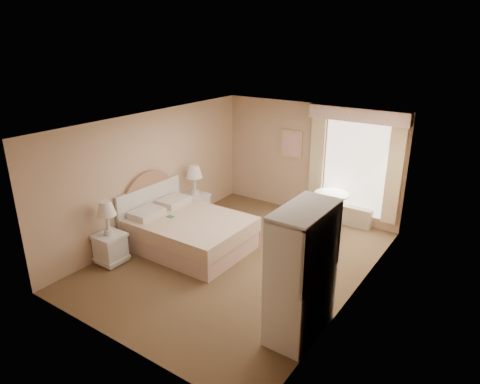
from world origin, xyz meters
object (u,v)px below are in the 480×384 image
Objects in this scene: bed at (186,230)px; nightstand_near at (110,241)px; round_table at (331,205)px; nightstand_far at (195,200)px; cafe_chair at (314,222)px; armoire at (302,283)px.

bed is 1.41m from nightstand_near.
nightstand_near is at bearing -125.53° from round_table.
round_table is (2.61, 3.65, 0.07)m from nightstand_near.
nightstand_far is 1.50× the size of cafe_chair.
cafe_chair is at bearing 7.86° from nightstand_far.
nightstand_far is (-0.72, 1.13, 0.11)m from bed.
round_table is at bearing 26.67° from nightstand_far.
armoire reaches higher than cafe_chair.
bed is 3.12m from armoire.
cafe_chair is at bearing 111.37° from armoire.
armoire is (1.04, -3.44, 0.26)m from round_table.
nightstand_far is 2.70m from cafe_chair.
round_table is at bearing 88.86° from cafe_chair.
nightstand_far reaches higher than round_table.
armoire is at bearing -30.21° from nightstand_far.
cafe_chair reaches higher than round_table.
armoire reaches higher than bed.
bed is 2.83× the size of round_table.
armoire is at bearing -73.79° from cafe_chair.
armoire reaches higher than nightstand_far.
bed is 1.75× the size of nightstand_far.
armoire is at bearing -73.12° from round_table.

